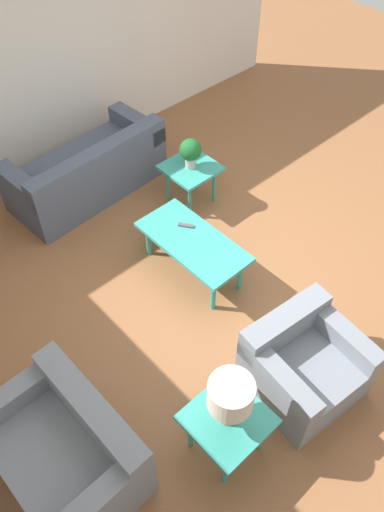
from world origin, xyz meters
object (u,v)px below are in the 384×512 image
potted_plant (191,151)px  coffee_table (193,244)px  sofa (88,172)px  side_table_lamp (227,422)px  armchair (302,365)px  side_table_plant (191,171)px  loveseat (67,451)px  table_lamp (230,397)px

potted_plant → coffee_table: bearing=138.7°
sofa → side_table_lamp: sofa is taller
sofa → coffee_table: (-1.78, -0.05, 0.11)m
armchair → side_table_plant: 2.59m
loveseat → side_table_plant: (1.68, -2.79, 0.14)m
loveseat → coffee_table: 2.23m
armchair → sofa: bearing=93.8°
armchair → side_table_plant: bearing=75.3°
armchair → potted_plant: (2.41, -0.93, 0.42)m
side_table_plant → loveseat: bearing=121.1°
side_table_plant → armchair: bearing=158.8°
loveseat → side_table_lamp: bearing=53.9°
side_table_plant → coffee_table: bearing=138.7°
loveseat → table_lamp: size_ratio=2.41×
loveseat → table_lamp: table_lamp is taller
coffee_table → potted_plant: bearing=-41.3°
loveseat → potted_plant: bearing=120.3°
armchair → side_table_lamp: bearing=-176.1°
sofa → side_table_lamp: (-3.32, 1.03, 0.14)m
coffee_table → potted_plant: (0.83, -0.73, 0.31)m
coffee_table → potted_plant: potted_plant is taller
coffee_table → side_table_lamp: (-1.54, 1.07, 0.03)m
sofa → table_lamp: (-3.32, 1.03, 0.56)m
sofa → armchair: sofa is taller
loveseat → coffee_table: size_ratio=1.02×
coffee_table → side_table_lamp: 1.88m
sofa → armchair: size_ratio=2.01×
potted_plant → table_lamp: size_ratio=0.71×
table_lamp → coffee_table: bearing=-34.8°
loveseat → side_table_plant: 3.26m
loveseat → coffee_table: (0.85, -2.06, 0.11)m
sofa → coffee_table: 1.78m
side_table_lamp → table_lamp: table_lamp is taller
coffee_table → side_table_lamp: bearing=145.2°
side_table_lamp → table_lamp: 0.42m
loveseat → side_table_lamp: (-0.69, -0.98, 0.14)m
coffee_table → loveseat: bearing=112.5°
loveseat → potted_plant: potted_plant is taller
sofa → side_table_plant: 1.23m
loveseat → table_lamp: 1.33m
loveseat → coffee_table: bearing=111.6°
armchair → table_lamp: bearing=-176.1°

